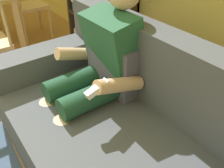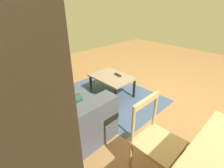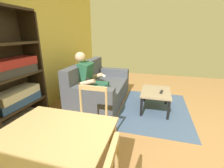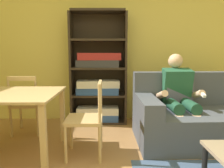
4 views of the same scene
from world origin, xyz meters
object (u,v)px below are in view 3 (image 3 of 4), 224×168
at_px(bookshelf, 13,87).
at_px(dining_chair_facing_couch, 89,121).
at_px(couch, 99,89).
at_px(coffee_table, 156,94).
at_px(dining_table, 33,167).
at_px(tv_remote, 161,92).
at_px(person_lounging, 91,80).

height_order(bookshelf, dining_chair_facing_couch, bookshelf).
distance_m(couch, bookshelf, 1.76).
relative_size(coffee_table, bookshelf, 0.42).
relative_size(couch, dining_table, 1.44).
xyz_separation_m(coffee_table, tv_remote, (-0.05, -0.11, 0.07)).
relative_size(tv_remote, dining_table, 0.13).
xyz_separation_m(person_lounging, bookshelf, (-1.17, 0.76, 0.16)).
relative_size(tv_remote, dining_chair_facing_couch, 0.19).
relative_size(person_lounging, dining_table, 0.92).
bearing_deg(couch, coffee_table, -92.60).
xyz_separation_m(tv_remote, bookshelf, (-1.39, 2.21, 0.35)).
bearing_deg(couch, person_lounging, 170.62).
height_order(couch, person_lounging, person_lounging).
bearing_deg(coffee_table, tv_remote, -114.22).
height_order(couch, dining_chair_facing_couch, couch).
bearing_deg(person_lounging, coffee_table, -78.71).
relative_size(bookshelf, dining_chair_facing_couch, 2.15).
distance_m(coffee_table, dining_chair_facing_couch, 1.73).
distance_m(bookshelf, dining_chair_facing_couch, 1.31).
relative_size(person_lounging, tv_remote, 7.11).
distance_m(tv_remote, dining_chair_facing_couch, 1.74).
relative_size(coffee_table, dining_chair_facing_couch, 0.90).
distance_m(person_lounging, tv_remote, 1.48).
bearing_deg(bookshelf, person_lounging, -33.14).
bearing_deg(coffee_table, dining_chair_facing_couch, 150.93).
height_order(person_lounging, coffee_table, person_lounging).
relative_size(bookshelf, dining_table, 1.46).
xyz_separation_m(bookshelf, dining_chair_facing_couch, (-0.08, -1.26, -0.34)).
bearing_deg(tv_remote, couch, 5.14).
bearing_deg(tv_remote, person_lounging, 18.13).
xyz_separation_m(couch, person_lounging, (-0.33, 0.05, 0.29)).
bearing_deg(person_lounging, couch, -9.38).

